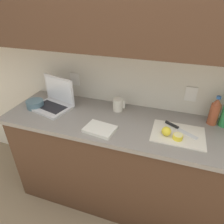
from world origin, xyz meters
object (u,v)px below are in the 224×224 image
object	(u,v)px
lemon_half_cut	(178,137)
cutting_board	(178,134)
measuring_cup	(118,105)
bowl_white	(35,104)
knife	(175,127)
laptop	(54,100)
bottle_oil_tall	(215,112)
lemon_whole_beside	(166,131)

from	to	relation	value
lemon_half_cut	cutting_board	bearing A→B (deg)	87.90
measuring_cup	bowl_white	xyz separation A→B (m)	(-0.71, -0.18, -0.02)
cutting_board	knife	size ratio (longest dim) A/B	1.52
lemon_half_cut	bowl_white	size ratio (longest dim) A/B	0.46
laptop	lemon_half_cut	world-z (taller)	laptop
cutting_board	bottle_oil_tall	xyz separation A→B (m)	(0.24, 0.23, 0.10)
cutting_board	lemon_whole_beside	bearing A→B (deg)	-151.97
laptop	bottle_oil_tall	world-z (taller)	laptop
bottle_oil_tall	cutting_board	bearing A→B (deg)	-136.08
laptop	cutting_board	size ratio (longest dim) A/B	1.03
knife	lemon_whole_beside	world-z (taller)	lemon_whole_beside
lemon_half_cut	measuring_cup	size ratio (longest dim) A/B	0.62
cutting_board	measuring_cup	world-z (taller)	measuring_cup
lemon_whole_beside	measuring_cup	distance (m)	0.49
lemon_half_cut	bowl_white	distance (m)	1.22
measuring_cup	cutting_board	bearing A→B (deg)	-21.32
knife	measuring_cup	xyz separation A→B (m)	(-0.49, 0.13, 0.04)
laptop	lemon_whole_beside	world-z (taller)	laptop
laptop	measuring_cup	xyz separation A→B (m)	(0.55, 0.11, -0.01)
lemon_whole_beside	bottle_oil_tall	distance (m)	0.43
measuring_cup	bowl_white	size ratio (longest dim) A/B	0.74
measuring_cup	bowl_white	world-z (taller)	measuring_cup
laptop	lemon_whole_beside	size ratio (longest dim) A/B	5.72
cutting_board	lemon_half_cut	bearing A→B (deg)	-92.10
cutting_board	knife	xyz separation A→B (m)	(-0.02, 0.07, 0.01)
lemon_half_cut	bottle_oil_tall	size ratio (longest dim) A/B	0.29
measuring_cup	bottle_oil_tall	bearing A→B (deg)	2.33
knife	laptop	bearing A→B (deg)	-149.50
cutting_board	lemon_whole_beside	xyz separation A→B (m)	(-0.08, -0.04, 0.04)
lemon_whole_beside	bowl_white	world-z (taller)	lemon_whole_beside
laptop	measuring_cup	world-z (taller)	laptop
knife	bowl_white	distance (m)	1.20
laptop	knife	xyz separation A→B (m)	(1.04, -0.02, -0.05)
lemon_half_cut	lemon_whole_beside	world-z (taller)	lemon_whole_beside
bottle_oil_tall	lemon_whole_beside	bearing A→B (deg)	-139.56
laptop	lemon_half_cut	distance (m)	1.07
measuring_cup	laptop	bearing A→B (deg)	-168.30
bowl_white	laptop	bearing A→B (deg)	23.38
measuring_cup	lemon_whole_beside	bearing A→B (deg)	-29.63
lemon_whole_beside	bottle_oil_tall	xyz separation A→B (m)	(0.32, 0.27, 0.07)
measuring_cup	lemon_half_cut	bearing A→B (deg)	-27.28
bottle_oil_tall	lemon_half_cut	bearing A→B (deg)	-129.46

